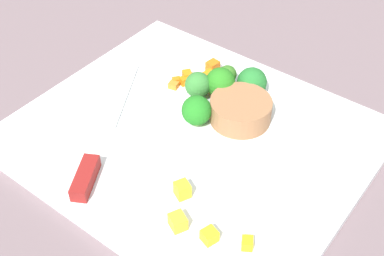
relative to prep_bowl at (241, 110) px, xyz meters
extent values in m
plane|color=#6F5C61|center=(-0.04, -0.06, -0.03)|extent=(4.00, 4.00, 0.00)
cube|color=white|center=(-0.04, -0.06, -0.02)|extent=(0.45, 0.39, 0.01)
cylinder|color=#9A6743|center=(0.00, 0.00, 0.00)|extent=(0.08, 0.08, 0.03)
cube|color=silver|center=(-0.17, -0.06, -0.01)|extent=(0.09, 0.14, 0.00)
cube|color=maroon|center=(-0.08, -0.21, -0.01)|extent=(0.05, 0.06, 0.02)
cube|color=orange|center=(-0.12, 0.00, -0.01)|extent=(0.02, 0.01, 0.01)
cube|color=orange|center=(-0.10, 0.07, -0.01)|extent=(0.02, 0.02, 0.02)
cube|color=orange|center=(-0.11, 0.03, -0.01)|extent=(0.02, 0.02, 0.01)
cube|color=orange|center=(-0.06, 0.03, -0.01)|extent=(0.02, 0.02, 0.01)
cube|color=orange|center=(-0.11, 0.02, -0.01)|extent=(0.02, 0.02, 0.01)
cube|color=orange|center=(-0.07, 0.03, -0.01)|extent=(0.02, 0.02, 0.01)
cube|color=orange|center=(-0.08, 0.04, -0.01)|extent=(0.02, 0.02, 0.02)
cube|color=orange|center=(-0.12, 0.01, -0.01)|extent=(0.01, 0.02, 0.01)
cube|color=orange|center=(-0.06, 0.04, -0.01)|extent=(0.02, 0.01, 0.01)
cube|color=orange|center=(-0.08, 0.02, -0.01)|extent=(0.02, 0.02, 0.01)
cube|color=yellow|center=(0.02, -0.16, -0.01)|extent=(0.02, 0.02, 0.02)
cube|color=yellow|center=(0.08, -0.19, -0.01)|extent=(0.02, 0.02, 0.02)
cube|color=yellow|center=(0.12, -0.17, -0.01)|extent=(0.02, 0.02, 0.01)
cube|color=yellow|center=(0.04, -0.19, -0.01)|extent=(0.02, 0.02, 0.02)
cylinder|color=#93AB57|center=(-0.07, 0.00, -0.01)|extent=(0.01, 0.01, 0.02)
sphere|color=#357C33|center=(-0.07, 0.00, 0.01)|extent=(0.04, 0.04, 0.04)
cylinder|color=#89B36B|center=(-0.06, 0.06, -0.01)|extent=(0.01, 0.01, 0.01)
sphere|color=#366E23|center=(-0.06, 0.06, 0.00)|extent=(0.03, 0.03, 0.03)
cylinder|color=#95BB5C|center=(-0.02, 0.06, -0.01)|extent=(0.02, 0.02, 0.01)
sphere|color=#25722D|center=(-0.02, 0.06, 0.01)|extent=(0.04, 0.04, 0.04)
cylinder|color=#96B661|center=(-0.05, 0.02, -0.01)|extent=(0.02, 0.02, 0.01)
sphere|color=#287B1E|center=(-0.05, 0.02, 0.01)|extent=(0.04, 0.04, 0.04)
cylinder|color=#93B969|center=(-0.04, -0.04, -0.01)|extent=(0.01, 0.01, 0.01)
sphere|color=#217A1F|center=(-0.04, -0.04, 0.01)|extent=(0.04, 0.04, 0.04)
camera|label=1|loc=(0.27, -0.46, 0.45)|focal=47.78mm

